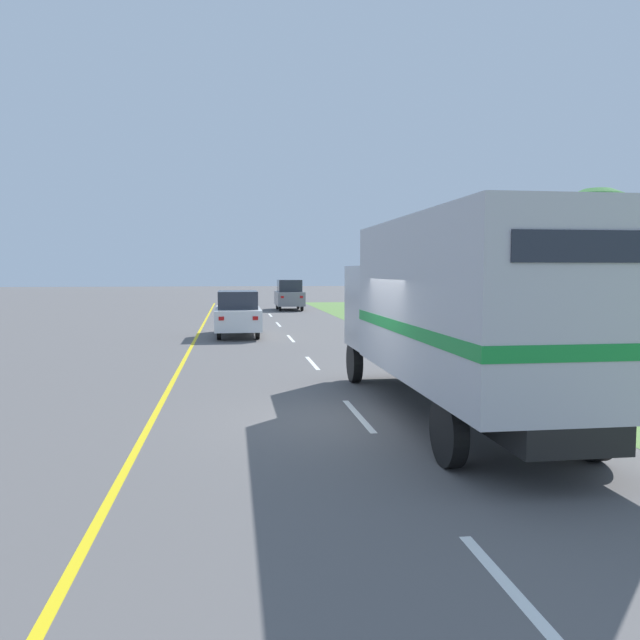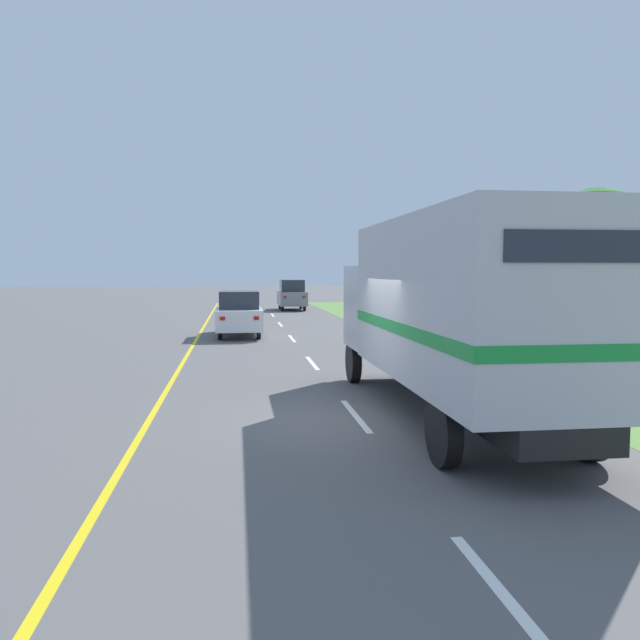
{
  "view_description": "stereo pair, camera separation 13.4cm",
  "coord_description": "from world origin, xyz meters",
  "px_view_note": "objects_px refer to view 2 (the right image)",
  "views": [
    {
      "loc": [
        -2.27,
        -10.79,
        2.64
      ],
      "look_at": [
        0.3,
        7.38,
        1.2
      ],
      "focal_mm": 35.0,
      "sensor_mm": 36.0,
      "label": 1
    },
    {
      "loc": [
        -2.14,
        -10.81,
        2.64
      ],
      "look_at": [
        0.3,
        7.38,
        1.2
      ],
      "focal_mm": 35.0,
      "sensor_mm": 36.0,
      "label": 2
    }
  ],
  "objects_px": {
    "horse_trailer_truck": "(454,309)",
    "delineator_post": "(530,372)",
    "roadside_tree_near": "(597,239)",
    "lead_car_white": "(239,313)",
    "lead_car_grey_ahead": "(292,295)",
    "roadside_tree_mid": "(500,242)",
    "highway_sign": "(580,295)"
  },
  "relations": [
    {
      "from": "horse_trailer_truck",
      "to": "delineator_post",
      "type": "xyz_separation_m",
      "value": [
        2.35,
        1.82,
        -1.47
      ]
    },
    {
      "from": "delineator_post",
      "to": "roadside_tree_near",
      "type": "bearing_deg",
      "value": 50.88
    },
    {
      "from": "lead_car_white",
      "to": "roadside_tree_near",
      "type": "bearing_deg",
      "value": -27.3
    },
    {
      "from": "roadside_tree_near",
      "to": "lead_car_white",
      "type": "bearing_deg",
      "value": 152.7
    },
    {
      "from": "lead_car_white",
      "to": "lead_car_grey_ahead",
      "type": "relative_size",
      "value": 1.11
    },
    {
      "from": "roadside_tree_mid",
      "to": "lead_car_white",
      "type": "bearing_deg",
      "value": -172.4
    },
    {
      "from": "lead_car_grey_ahead",
      "to": "horse_trailer_truck",
      "type": "bearing_deg",
      "value": -89.92
    },
    {
      "from": "lead_car_grey_ahead",
      "to": "highway_sign",
      "type": "xyz_separation_m",
      "value": [
        4.49,
        -28.3,
        1.04
      ]
    },
    {
      "from": "horse_trailer_truck",
      "to": "delineator_post",
      "type": "bearing_deg",
      "value": 37.71
    },
    {
      "from": "highway_sign",
      "to": "lead_car_grey_ahead",
      "type": "bearing_deg",
      "value": 99.03
    },
    {
      "from": "delineator_post",
      "to": "horse_trailer_truck",
      "type": "bearing_deg",
      "value": -142.29
    },
    {
      "from": "lead_car_grey_ahead",
      "to": "roadside_tree_mid",
      "type": "distance_m",
      "value": 17.56
    },
    {
      "from": "horse_trailer_truck",
      "to": "roadside_tree_mid",
      "type": "relative_size",
      "value": 1.49
    },
    {
      "from": "roadside_tree_near",
      "to": "horse_trailer_truck",
      "type": "bearing_deg",
      "value": -132.35
    },
    {
      "from": "lead_car_grey_ahead",
      "to": "roadside_tree_near",
      "type": "relative_size",
      "value": 0.72
    },
    {
      "from": "horse_trailer_truck",
      "to": "lead_car_white",
      "type": "xyz_separation_m",
      "value": [
        -3.69,
        14.98,
        -1.03
      ]
    },
    {
      "from": "lead_car_white",
      "to": "delineator_post",
      "type": "relative_size",
      "value": 4.57
    },
    {
      "from": "highway_sign",
      "to": "roadside_tree_mid",
      "type": "bearing_deg",
      "value": 74.35
    },
    {
      "from": "lead_car_grey_ahead",
      "to": "highway_sign",
      "type": "relative_size",
      "value": 1.25
    },
    {
      "from": "horse_trailer_truck",
      "to": "highway_sign",
      "type": "height_order",
      "value": "horse_trailer_truck"
    },
    {
      "from": "highway_sign",
      "to": "roadside_tree_near",
      "type": "bearing_deg",
      "value": 55.67
    },
    {
      "from": "horse_trailer_truck",
      "to": "roadside_tree_mid",
      "type": "xyz_separation_m",
      "value": [
        8.09,
        16.56,
        1.99
      ]
    },
    {
      "from": "lead_car_grey_ahead",
      "to": "roadside_tree_mid",
      "type": "height_order",
      "value": "roadside_tree_mid"
    },
    {
      "from": "lead_car_white",
      "to": "lead_car_grey_ahead",
      "type": "bearing_deg",
      "value": 77.8
    },
    {
      "from": "horse_trailer_truck",
      "to": "lead_car_white",
      "type": "relative_size",
      "value": 2.01
    },
    {
      "from": "lead_car_white",
      "to": "roadside_tree_mid",
      "type": "bearing_deg",
      "value": 7.6
    },
    {
      "from": "delineator_post",
      "to": "highway_sign",
      "type": "bearing_deg",
      "value": 39.37
    },
    {
      "from": "horse_trailer_truck",
      "to": "roadside_tree_near",
      "type": "height_order",
      "value": "roadside_tree_near"
    },
    {
      "from": "lead_car_white",
      "to": "roadside_tree_mid",
      "type": "xyz_separation_m",
      "value": [
        11.79,
        1.57,
        3.02
      ]
    },
    {
      "from": "lead_car_white",
      "to": "roadside_tree_near",
      "type": "xyz_separation_m",
      "value": [
        11.8,
        -6.09,
        2.78
      ]
    },
    {
      "from": "lead_car_grey_ahead",
      "to": "highway_sign",
      "type": "distance_m",
      "value": 28.67
    },
    {
      "from": "horse_trailer_truck",
      "to": "lead_car_white",
      "type": "distance_m",
      "value": 15.47
    }
  ]
}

